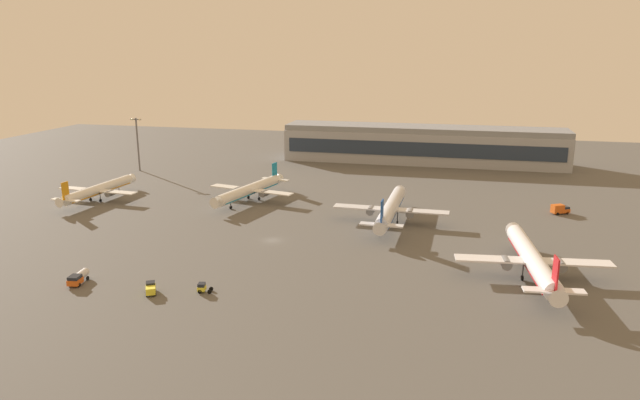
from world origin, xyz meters
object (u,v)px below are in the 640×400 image
(airplane_near_gate, at_px, (391,208))
(catering_truck, at_px, (560,209))
(airplane_terminal_side, at_px, (532,260))
(pushback_tug, at_px, (202,287))
(apron_light_west, at_px, (138,140))
(airplane_mid_apron, at_px, (250,190))
(fuel_truck, at_px, (78,278))
(airplane_taxiway_distant, at_px, (98,190))
(baggage_tractor, at_px, (151,288))

(airplane_near_gate, relative_size, catering_truck, 7.21)
(airplane_terminal_side, height_order, pushback_tug, airplane_terminal_side)
(airplane_terminal_side, bearing_deg, apron_light_west, 143.36)
(airplane_mid_apron, relative_size, catering_truck, 6.54)
(apron_light_west, bearing_deg, fuel_truck, -65.69)
(pushback_tug, height_order, apron_light_west, apron_light_west)
(airplane_taxiway_distant, xyz_separation_m, pushback_tug, (67.15, -63.37, -2.59))
(airplane_mid_apron, bearing_deg, airplane_taxiway_distant, 25.38)
(airplane_near_gate, height_order, fuel_truck, airplane_near_gate)
(airplane_near_gate, bearing_deg, fuel_truck, -133.29)
(airplane_terminal_side, distance_m, airplane_near_gate, 50.68)
(pushback_tug, distance_m, apron_light_west, 137.79)
(baggage_tractor, height_order, fuel_truck, fuel_truck)
(airplane_taxiway_distant, xyz_separation_m, baggage_tractor, (56.83, -66.53, -2.48))
(airplane_near_gate, bearing_deg, catering_truck, 24.00)
(baggage_tractor, bearing_deg, apron_light_west, 92.05)
(airplane_terminal_side, relative_size, airplane_mid_apron, 1.11)
(airplane_taxiway_distant, distance_m, airplane_mid_apron, 51.89)
(airplane_mid_apron, xyz_separation_m, pushback_tug, (16.52, -74.69, -2.83))
(fuel_truck, xyz_separation_m, apron_light_west, (-51.30, 113.56, 11.59))
(airplane_taxiway_distant, relative_size, apron_light_west, 1.69)
(airplane_mid_apron, height_order, fuel_truck, airplane_mid_apron)
(baggage_tractor, xyz_separation_m, fuel_truck, (-18.25, 1.23, 0.19))
(airplane_taxiway_distant, distance_m, apron_light_west, 50.78)
(airplane_mid_apron, bearing_deg, airplane_near_gate, 176.79)
(catering_truck, bearing_deg, airplane_taxiway_distant, -111.47)
(airplane_mid_apron, height_order, pushback_tug, airplane_mid_apron)
(airplane_near_gate, xyz_separation_m, apron_light_west, (-112.57, 51.06, 8.69))
(airplane_near_gate, distance_m, catering_truck, 54.86)
(airplane_mid_apron, relative_size, fuel_truck, 6.10)
(airplane_near_gate, distance_m, apron_light_west, 123.91)
(airplane_taxiway_distant, relative_size, airplane_mid_apron, 0.95)
(pushback_tug, bearing_deg, airplane_mid_apron, 1.54)
(pushback_tug, bearing_deg, fuel_truck, 82.91)
(airplane_near_gate, distance_m, pushback_tug, 68.91)
(airplane_terminal_side, height_order, airplane_near_gate, airplane_terminal_side)
(airplane_terminal_side, distance_m, baggage_tractor, 83.91)
(airplane_terminal_side, bearing_deg, pushback_tug, -166.43)
(catering_truck, bearing_deg, airplane_terminal_side, -42.76)
(apron_light_west, bearing_deg, airplane_near_gate, -24.40)
(airplane_terminal_side, relative_size, airplane_near_gate, 1.01)
(airplane_taxiway_distant, bearing_deg, fuel_truck, -55.16)
(airplane_taxiway_distant, distance_m, fuel_truck, 75.87)
(baggage_tractor, bearing_deg, airplane_mid_apron, 65.39)
(airplane_taxiway_distant, xyz_separation_m, apron_light_west, (-12.72, 48.27, 9.30))
(catering_truck, distance_m, apron_light_west, 166.14)
(airplane_near_gate, bearing_deg, airplane_taxiway_distant, 179.54)
(airplane_near_gate, distance_m, airplane_taxiway_distant, 99.89)
(airplane_taxiway_distant, bearing_deg, baggage_tractor, -45.24)
(catering_truck, xyz_separation_m, apron_light_west, (-163.06, 29.78, 11.38))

